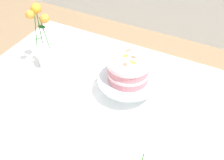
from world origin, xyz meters
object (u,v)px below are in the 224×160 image
object	(u,v)px
flower_vase	(43,44)
dining_table	(101,115)
cake_stand	(128,81)
layer_cake	(128,70)

from	to	relation	value
flower_vase	dining_table	bearing A→B (deg)	-15.49
cake_stand	flower_vase	distance (m)	0.50
dining_table	flower_vase	world-z (taller)	flower_vase
dining_table	flower_vase	distance (m)	0.48
layer_cake	flower_vase	xyz separation A→B (m)	(-0.49, -0.00, -0.01)
dining_table	cake_stand	world-z (taller)	cake_stand
cake_stand	dining_table	bearing A→B (deg)	-127.56
dining_table	cake_stand	xyz separation A→B (m)	(0.09, 0.12, 0.17)
layer_cake	flower_vase	distance (m)	0.49
dining_table	layer_cake	distance (m)	0.29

